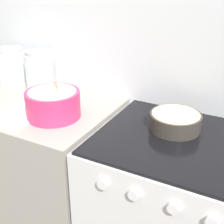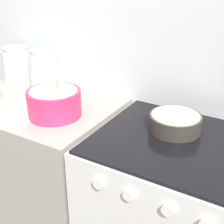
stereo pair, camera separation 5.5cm
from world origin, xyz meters
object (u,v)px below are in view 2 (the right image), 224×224
object	(u,v)px
baking_pan	(175,122)
storage_jar_middle	(44,72)
storage_jar_left	(18,67)
mixing_bowl	(54,101)

from	to	relation	value
baking_pan	storage_jar_middle	world-z (taller)	storage_jar_middle
baking_pan	storage_jar_middle	distance (m)	0.82
storage_jar_left	storage_jar_middle	size ratio (longest dim) A/B	0.96
mixing_bowl	baking_pan	bearing A→B (deg)	15.25
baking_pan	mixing_bowl	bearing A→B (deg)	-164.75
mixing_bowl	baking_pan	world-z (taller)	mixing_bowl
mixing_bowl	storage_jar_middle	xyz separation A→B (m)	(-0.29, 0.26, 0.02)
mixing_bowl	storage_jar_middle	world-z (taller)	mixing_bowl
storage_jar_left	storage_jar_middle	xyz separation A→B (m)	(0.20, 0.00, 0.00)
storage_jar_left	mixing_bowl	bearing A→B (deg)	-27.55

